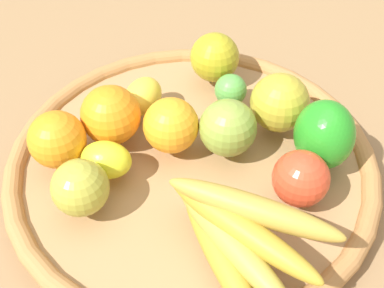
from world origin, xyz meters
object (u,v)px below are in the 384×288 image
(apple_2, at_px, (215,57))
(orange_0, at_px, (111,115))
(apple_4, at_px, (278,101))
(orange_2, at_px, (57,140))
(bell_pepper, at_px, (324,135))
(apple_0, at_px, (80,188))
(lime_0, at_px, (231,90))
(lemon_0, at_px, (143,96))
(apple_3, at_px, (301,178))
(lemon_1, at_px, (106,160))
(apple_1, at_px, (228,128))
(banana_bunch, at_px, (237,235))
(orange_1, at_px, (171,125))

(apple_2, xyz_separation_m, orange_0, (0.18, 0.05, 0.00))
(apple_4, height_order, orange_2, apple_4)
(bell_pepper, bearing_deg, apple_0, 90.70)
(apple_4, xyz_separation_m, lime_0, (0.03, -0.06, -0.02))
(lemon_0, relative_size, bell_pepper, 0.71)
(apple_3, height_order, lemon_1, apple_3)
(apple_4, height_order, apple_1, apple_4)
(banana_bunch, bearing_deg, orange_1, -92.56)
(apple_2, xyz_separation_m, bell_pepper, (-0.04, 0.20, 0.01))
(apple_3, xyz_separation_m, banana_bunch, (0.10, 0.03, 0.00))
(apple_2, relative_size, orange_2, 1.00)
(apple_2, bearing_deg, apple_3, 85.37)
(apple_0, relative_size, orange_2, 0.92)
(apple_2, height_order, orange_0, orange_0)
(lemon_1, distance_m, orange_0, 0.06)
(lemon_0, height_order, orange_2, orange_2)
(lemon_0, bearing_deg, orange_1, 93.62)
(lemon_0, bearing_deg, orange_0, 29.26)
(orange_0, bearing_deg, orange_2, 7.27)
(orange_2, relative_size, orange_0, 0.93)
(apple_2, relative_size, bell_pepper, 0.79)
(orange_1, bearing_deg, apple_2, -139.20)
(orange_2, bearing_deg, apple_4, 167.20)
(orange_2, bearing_deg, lemon_0, -162.41)
(lemon_1, bearing_deg, apple_1, 169.17)
(apple_0, bearing_deg, apple_3, 156.51)
(apple_1, distance_m, lemon_1, 0.15)
(apple_2, height_order, bell_pepper, bell_pepper)
(orange_0, bearing_deg, bell_pepper, 144.43)
(banana_bunch, xyz_separation_m, apple_1, (-0.07, -0.14, 0.00))
(orange_2, bearing_deg, apple_2, -166.28)
(apple_0, distance_m, apple_3, 0.25)
(apple_3, distance_m, orange_2, 0.29)
(apple_1, height_order, orange_2, apple_1)
(apple_1, bearing_deg, orange_2, -21.13)
(apple_0, distance_m, lemon_1, 0.06)
(banana_bunch, height_order, lemon_1, banana_bunch)
(lime_0, height_order, orange_0, orange_0)
(lime_0, xyz_separation_m, orange_1, (0.11, 0.04, 0.01))
(apple_3, xyz_separation_m, lime_0, (-0.01, -0.18, -0.01))
(orange_1, height_order, orange_2, same)
(orange_1, bearing_deg, bell_pepper, 145.45)
(banana_bunch, xyz_separation_m, orange_2, (0.13, -0.22, 0.00))
(orange_0, bearing_deg, apple_3, 129.54)
(lemon_1, relative_size, orange_0, 0.81)
(apple_3, relative_size, bell_pepper, 0.74)
(lemon_0, height_order, lemon_1, same)
(lemon_0, distance_m, apple_4, 0.18)
(apple_0, bearing_deg, lemon_0, -135.85)
(lemon_0, distance_m, lemon_1, 0.12)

